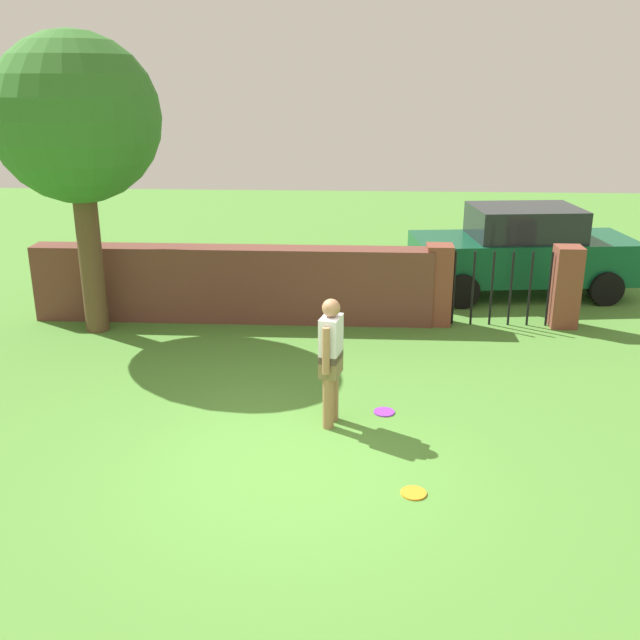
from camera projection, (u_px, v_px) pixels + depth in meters
name	position (u px, v px, depth m)	size (l,w,h in m)	color
ground_plane	(292.00, 466.00, 8.01)	(40.00, 40.00, 0.00)	#4C8433
brick_wall	(232.00, 284.00, 12.57)	(6.92, 0.50, 1.32)	brown
tree	(76.00, 121.00, 11.18)	(2.61, 2.61, 4.78)	brown
person	(331.00, 356.00, 8.70)	(0.29, 0.53, 1.62)	#9E704C
fence_gate	(502.00, 286.00, 12.31)	(2.59, 0.44, 1.40)	brown
car	(522.00, 251.00, 14.06)	(4.37, 2.30, 1.72)	#0C4C2D
frisbee_purple	(384.00, 412.00, 9.28)	(0.27, 0.27, 0.02)	purple
frisbee_orange	(413.00, 493.00, 7.48)	(0.27, 0.27, 0.02)	orange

